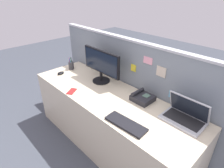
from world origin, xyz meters
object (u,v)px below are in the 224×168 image
at_px(keyboard_main, 126,124).
at_px(desktop_monitor, 101,64).
at_px(laptop, 185,115).
at_px(desk_phone, 142,97).
at_px(pen_cup, 71,65).
at_px(cell_phone_red_case, 72,91).
at_px(computer_mouse_right_hand, 61,73).

bearing_deg(keyboard_main, desktop_monitor, 149.07).
height_order(laptop, desk_phone, laptop).
bearing_deg(keyboard_main, pen_cup, 162.53).
bearing_deg(laptop, desktop_monitor, -177.97).
relative_size(pen_cup, cell_phone_red_case, 1.40).
distance_m(computer_mouse_right_hand, pen_cup, 0.21).
xyz_separation_m(laptop, keyboard_main, (-0.32, -0.43, -0.05)).
bearing_deg(pen_cup, desk_phone, 4.32).
relative_size(desk_phone, keyboard_main, 0.53).
xyz_separation_m(desktop_monitor, keyboard_main, (0.77, -0.39, -0.22)).
bearing_deg(computer_mouse_right_hand, laptop, 3.37).
distance_m(laptop, keyboard_main, 0.54).
relative_size(computer_mouse_right_hand, cell_phone_red_case, 0.76).
bearing_deg(desk_phone, laptop, 2.05).
bearing_deg(cell_phone_red_case, keyboard_main, -28.62).
bearing_deg(computer_mouse_right_hand, cell_phone_red_case, -24.21).
bearing_deg(pen_cup, cell_phone_red_case, -32.85).
distance_m(laptop, computer_mouse_right_hand, 1.66).
height_order(desk_phone, keyboard_main, desk_phone).
relative_size(laptop, computer_mouse_right_hand, 3.67).
bearing_deg(computer_mouse_right_hand, desk_phone, 6.74).
xyz_separation_m(desktop_monitor, computer_mouse_right_hand, (-0.53, -0.27, -0.21)).
height_order(laptop, keyboard_main, laptop).
distance_m(laptop, cell_phone_red_case, 1.22).
xyz_separation_m(desk_phone, computer_mouse_right_hand, (-1.16, -0.29, -0.02)).
xyz_separation_m(keyboard_main, pen_cup, (-1.35, 0.32, 0.04)).
bearing_deg(desktop_monitor, keyboard_main, -26.91).
distance_m(laptop, desk_phone, 0.47).
relative_size(keyboard_main, pen_cup, 2.09).
bearing_deg(desk_phone, pen_cup, -175.68).
distance_m(laptop, pen_cup, 1.67).
height_order(desktop_monitor, computer_mouse_right_hand, desktop_monitor).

